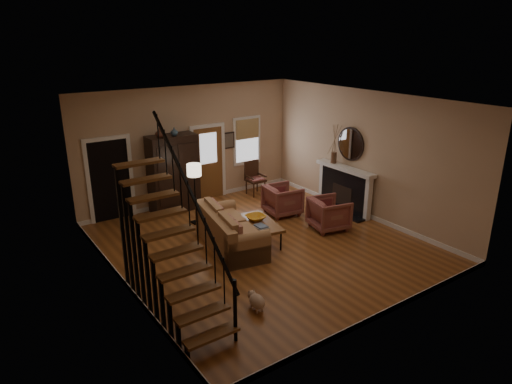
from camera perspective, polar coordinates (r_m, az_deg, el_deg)
room at (r=11.27m, az=-6.12°, el=3.09°), size 7.00×7.33×3.30m
staircase at (r=7.66m, az=-10.56°, el=-4.29°), size 0.94×2.80×3.20m
fireplace at (r=12.60m, az=11.13°, el=0.93°), size 0.33×1.95×2.30m
armoire at (r=12.47m, az=-10.28°, el=2.29°), size 1.30×0.60×2.10m
vase_a at (r=11.96m, az=-11.94°, el=7.28°), size 0.24×0.24×0.25m
vase_b at (r=12.12m, az=-10.19°, el=7.45°), size 0.20×0.20×0.21m
sofa at (r=10.36m, az=-3.19°, el=-4.69°), size 1.37×2.38×0.84m
coffee_table at (r=10.59m, az=0.20°, el=-5.08°), size 1.00×1.45×0.51m
bowl at (r=10.61m, az=-0.04°, el=-3.22°), size 0.45×0.45×0.11m
books at (r=10.19m, az=0.62°, el=-4.35°), size 0.24×0.33×0.06m
armchair_left at (r=11.43m, az=9.11°, el=-2.69°), size 1.04×1.02×0.79m
armchair_right at (r=12.22m, az=3.36°, el=-1.00°), size 0.99×0.96×0.80m
floor_lamp at (r=11.59m, az=-7.62°, el=-0.26°), size 0.38×0.38×1.57m
side_chair at (r=13.66m, az=-0.06°, el=1.73°), size 0.54×0.54×1.02m
dog at (r=8.22m, az=0.13°, el=-13.63°), size 0.29×0.44×0.30m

